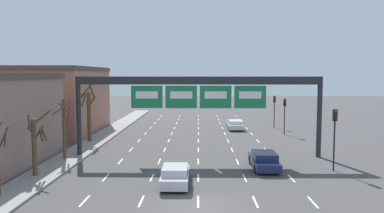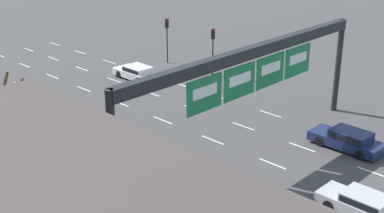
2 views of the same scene
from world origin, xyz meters
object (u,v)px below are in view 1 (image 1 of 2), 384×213
(car_navy, at_px, (264,160))
(tree_bare_second, at_px, (64,126))
(tree_bare_third, at_px, (89,112))
(tree_bare_closest, at_px, (36,142))
(traffic_light_far_end, at_px, (274,105))
(traffic_light_mid_block, at_px, (335,127))
(car_silver, at_px, (175,175))
(sign_gantry, at_px, (198,90))
(traffic_light_near_gantry, at_px, (285,109))
(car_white, at_px, (235,124))

(car_navy, bearing_deg, tree_bare_second, 170.67)
(car_navy, bearing_deg, tree_bare_third, 146.52)
(car_navy, xyz_separation_m, tree_bare_closest, (-16.72, -2.70, 1.84))
(tree_bare_second, relative_size, tree_bare_third, 0.81)
(traffic_light_far_end, bearing_deg, tree_bare_closest, -130.87)
(tree_bare_second, bearing_deg, car_navy, -9.33)
(tree_bare_second, bearing_deg, traffic_light_mid_block, -8.75)
(car_navy, bearing_deg, car_silver, -146.08)
(car_navy, height_order, traffic_light_mid_block, traffic_light_mid_block)
(tree_bare_closest, bearing_deg, tree_bare_second, 89.03)
(car_navy, relative_size, tree_bare_second, 0.94)
(car_silver, distance_m, tree_bare_closest, 10.38)
(sign_gantry, xyz_separation_m, car_silver, (-1.52, -8.66, -5.26))
(traffic_light_mid_block, bearing_deg, car_navy, 173.13)
(car_silver, bearing_deg, traffic_light_far_end, 66.23)
(tree_bare_second, bearing_deg, sign_gantry, 7.20)
(tree_bare_closest, height_order, tree_bare_third, tree_bare_third)
(tree_bare_closest, distance_m, tree_bare_third, 13.96)
(tree_bare_closest, bearing_deg, tree_bare_third, 91.10)
(car_navy, relative_size, traffic_light_near_gantry, 1.10)
(car_white, height_order, car_silver, car_silver)
(sign_gantry, relative_size, car_silver, 4.95)
(car_silver, relative_size, traffic_light_far_end, 1.00)
(tree_bare_second, bearing_deg, car_white, 48.05)
(car_white, bearing_deg, tree_bare_closest, -124.87)
(car_navy, relative_size, traffic_light_far_end, 1.09)
(car_silver, bearing_deg, tree_bare_second, 144.10)
(car_silver, distance_m, traffic_light_far_end, 29.94)
(traffic_light_near_gantry, height_order, tree_bare_closest, tree_bare_closest)
(car_white, height_order, tree_bare_third, tree_bare_third)
(car_white, bearing_deg, sign_gantry, -106.39)
(car_navy, distance_m, traffic_light_mid_block, 5.85)
(traffic_light_mid_block, height_order, tree_bare_closest, tree_bare_closest)
(sign_gantry, bearing_deg, car_navy, -39.15)
(car_silver, relative_size, traffic_light_mid_block, 0.93)
(car_silver, bearing_deg, car_navy, 33.92)
(sign_gantry, height_order, traffic_light_near_gantry, sign_gantry)
(traffic_light_near_gantry, bearing_deg, car_white, 142.70)
(traffic_light_mid_block, bearing_deg, traffic_light_far_end, 89.53)
(traffic_light_mid_block, distance_m, tree_bare_closest, 22.01)
(traffic_light_far_end, distance_m, tree_bare_closest, 33.76)
(traffic_light_mid_block, xyz_separation_m, traffic_light_far_end, (0.19, 23.45, -0.20))
(sign_gantry, xyz_separation_m, tree_bare_closest, (-11.58, -6.89, -3.41))
(tree_bare_second, xyz_separation_m, tree_bare_third, (-0.36, 8.50, 0.32))
(sign_gantry, bearing_deg, tree_bare_second, -172.80)
(sign_gantry, height_order, car_navy, sign_gantry)
(car_white, distance_m, tree_bare_second, 24.71)
(car_silver, xyz_separation_m, traffic_light_mid_block, (11.84, 3.86, 2.66))
(sign_gantry, distance_m, tree_bare_third, 14.05)
(car_white, bearing_deg, car_silver, -104.25)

